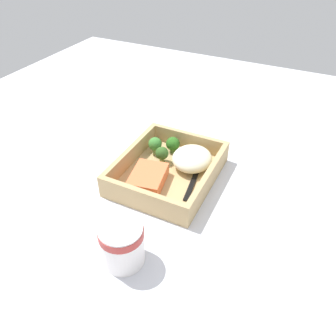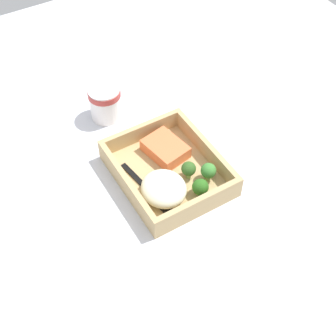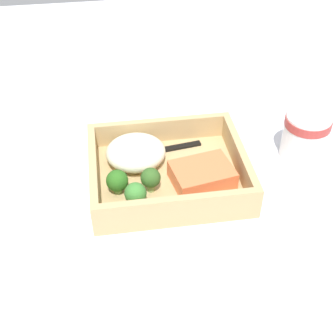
% 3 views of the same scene
% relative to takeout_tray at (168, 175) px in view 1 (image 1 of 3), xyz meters
% --- Properties ---
extents(ground_plane, '(1.60, 1.60, 0.02)m').
position_rel_takeout_tray_xyz_m(ground_plane, '(0.00, 0.00, -0.02)').
color(ground_plane, silver).
extents(takeout_tray, '(0.25, 0.21, 0.01)m').
position_rel_takeout_tray_xyz_m(takeout_tray, '(0.00, 0.00, 0.00)').
color(takeout_tray, tan).
rests_on(takeout_tray, ground_plane).
extents(tray_rim, '(0.25, 0.21, 0.04)m').
position_rel_takeout_tray_xyz_m(tray_rim, '(0.00, 0.00, 0.03)').
color(tray_rim, tan).
rests_on(tray_rim, takeout_tray).
extents(salmon_fillet, '(0.10, 0.09, 0.03)m').
position_rel_takeout_tray_xyz_m(salmon_fillet, '(-0.05, 0.02, 0.02)').
color(salmon_fillet, '#F27141').
rests_on(salmon_fillet, takeout_tray).
extents(mashed_potatoes, '(0.10, 0.09, 0.04)m').
position_rel_takeout_tray_xyz_m(mashed_potatoes, '(0.05, -0.04, 0.03)').
color(mashed_potatoes, '#E8E7C5').
rests_on(mashed_potatoes, takeout_tray).
extents(broccoli_floret_1, '(0.03, 0.03, 0.04)m').
position_rel_takeout_tray_xyz_m(broccoli_floret_1, '(0.06, 0.06, 0.03)').
color(broccoli_floret_1, '#7D9952').
rests_on(broccoli_floret_1, takeout_tray).
extents(broccoli_floret_2, '(0.03, 0.03, 0.04)m').
position_rel_takeout_tray_xyz_m(broccoli_floret_2, '(0.03, 0.03, 0.03)').
color(broccoli_floret_2, '#799651').
rests_on(broccoli_floret_2, takeout_tray).
extents(broccoli_floret_3, '(0.03, 0.03, 0.04)m').
position_rel_takeout_tray_xyz_m(broccoli_floret_3, '(0.08, 0.03, 0.03)').
color(broccoli_floret_3, '#76A45A').
rests_on(broccoli_floret_3, takeout_tray).
extents(fork, '(0.16, 0.04, 0.00)m').
position_rel_takeout_tray_xyz_m(fork, '(0.02, -0.06, 0.01)').
color(fork, black).
rests_on(fork, takeout_tray).
extents(paper_cup, '(0.08, 0.08, 0.08)m').
position_rel_takeout_tray_xyz_m(paper_cup, '(-0.24, -0.03, 0.04)').
color(paper_cup, white).
rests_on(paper_cup, ground_plane).
extents(receipt_slip, '(0.11, 0.16, 0.00)m').
position_rel_takeout_tray_xyz_m(receipt_slip, '(-0.06, 0.25, -0.00)').
color(receipt_slip, white).
rests_on(receipt_slip, ground_plane).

